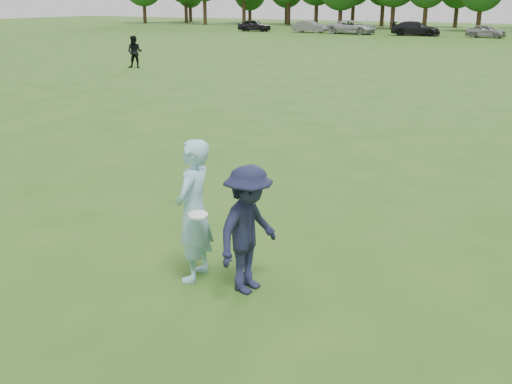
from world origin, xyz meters
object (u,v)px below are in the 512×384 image
at_px(car_c, 352,27).
at_px(car_d, 416,29).
at_px(car_a, 254,25).
at_px(thrower, 194,211).
at_px(defender, 248,230).
at_px(car_b, 310,27).
at_px(car_e, 486,31).
at_px(player_far_a, 135,52).

xyz_separation_m(car_c, car_d, (7.06, 0.48, 0.00)).
height_order(car_a, car_d, car_d).
height_order(thrower, defender, thrower).
bearing_deg(car_c, car_d, -82.05).
bearing_deg(car_c, car_b, 90.64).
bearing_deg(car_a, defender, -157.35).
distance_m(car_d, car_e, 7.24).
bearing_deg(car_e, car_b, 98.57).
bearing_deg(car_a, thrower, -158.00).
xyz_separation_m(player_far_a, car_b, (-6.90, 39.22, -0.23)).
bearing_deg(defender, player_far_a, 48.51).
distance_m(thrower, car_c, 63.21).
xyz_separation_m(car_c, car_e, (14.30, 0.67, -0.09)).
distance_m(car_b, car_e, 19.72).
xyz_separation_m(car_d, car_e, (7.24, 0.18, -0.09)).
xyz_separation_m(player_far_a, car_e, (12.82, 39.56, -0.25)).
xyz_separation_m(thrower, player_far_a, (-18.99, 20.91, -0.11)).
height_order(defender, car_b, defender).
bearing_deg(player_far_a, car_b, 77.56).
xyz_separation_m(defender, car_c, (-21.33, 59.75, -0.15)).
bearing_deg(thrower, car_a, -161.28).
bearing_deg(car_d, defender, -171.73).
distance_m(player_far_a, car_c, 38.93).
distance_m(car_a, car_e, 26.89).
xyz_separation_m(car_b, car_e, (19.72, 0.35, -0.03)).
xyz_separation_m(thrower, car_b, (-25.88, 60.13, -0.34)).
distance_m(car_a, car_d, 19.65).
bearing_deg(car_c, car_e, -83.29).
bearing_deg(thrower, player_far_a, -148.09).
bearing_deg(car_d, car_b, 85.68).
height_order(defender, car_d, defender).
height_order(car_b, car_c, car_c).
distance_m(player_far_a, car_a, 41.03).
xyz_separation_m(defender, player_far_a, (-19.85, 20.85, 0.02)).
bearing_deg(car_e, car_c, 100.23).
height_order(thrower, car_e, thrower).
xyz_separation_m(car_a, car_e, (26.87, 1.01, -0.03)).
bearing_deg(car_c, car_a, 95.62).
distance_m(defender, car_c, 63.44).
distance_m(car_b, car_c, 5.43).
height_order(car_a, car_b, car_b).
distance_m(defender, player_far_a, 28.79).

